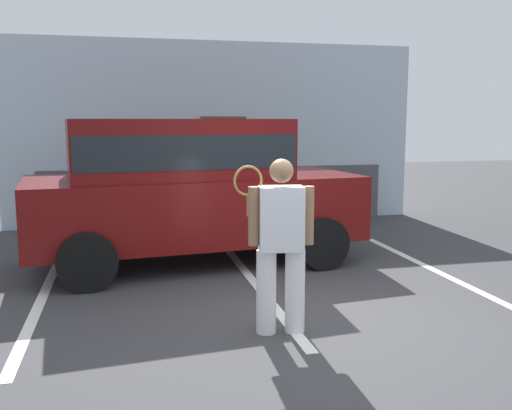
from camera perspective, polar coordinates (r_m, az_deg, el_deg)
ground_plane at (r=5.89m, az=5.91°, el=-11.76°), size 40.00×40.00×0.00m
parking_stripe_0 at (r=7.08m, az=-20.66°, el=-8.74°), size 0.12×4.40×0.01m
parking_stripe_1 at (r=7.19m, az=-0.02°, el=-7.91°), size 0.12×4.40×0.01m
parking_stripe_2 at (r=8.13m, az=17.75°, el=-6.38°), size 0.12×4.40×0.01m
house_frontage at (r=11.43m, az=-3.99°, el=6.66°), size 8.12×0.40×3.55m
parked_suv at (r=8.10m, az=-6.88°, el=2.15°), size 4.77×2.54×2.05m
tennis_player_man at (r=5.41m, az=2.47°, el=-3.85°), size 0.75×0.32×1.68m
potted_plant_by_porch at (r=10.89m, az=6.49°, el=0.50°), size 0.72×0.72×0.95m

